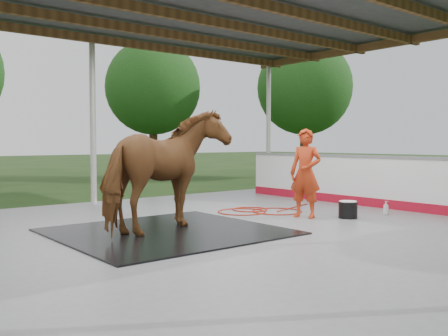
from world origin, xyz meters
TOP-DOWN VIEW (x-y plane):
  - ground at (0.00, 0.00)m, footprint 100.00×100.00m
  - concrete_slab at (0.00, 0.00)m, footprint 12.00×10.00m
  - dasher_board at (4.60, 0.00)m, footprint 0.16×8.00m
  - tree_belt at (0.30, 0.90)m, footprint 28.00×28.00m
  - rubber_mat at (-0.69, 0.41)m, footprint 3.36×3.15m
  - horse at (-0.69, 0.41)m, footprint 2.58×1.79m
  - handler at (2.23, 0.09)m, footprint 0.59×0.72m
  - wash_bucket at (2.78, -0.49)m, footprint 0.35×0.35m
  - soap_bottle_a at (3.73, -0.70)m, footprint 0.13×0.13m
  - soap_bottle_b at (3.50, -0.11)m, footprint 0.13×0.13m
  - hose_coil at (2.07, 1.24)m, footprint 2.55×1.46m

SIDE VIEW (x-z plane):
  - ground at x=0.00m, z-range 0.00..0.00m
  - concrete_slab at x=0.00m, z-range 0.00..0.05m
  - hose_coil at x=2.07m, z-range 0.05..0.07m
  - rubber_mat at x=-0.69m, z-range 0.05..0.08m
  - soap_bottle_b at x=3.50m, z-range 0.05..0.26m
  - soap_bottle_a at x=3.73m, z-range 0.05..0.32m
  - wash_bucket at x=2.78m, z-range 0.05..0.38m
  - dasher_board at x=4.60m, z-range 0.02..1.17m
  - handler at x=2.23m, z-range 0.05..1.75m
  - horse at x=-0.69m, z-range 0.08..2.06m
  - tree_belt at x=0.30m, z-range 0.89..6.69m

